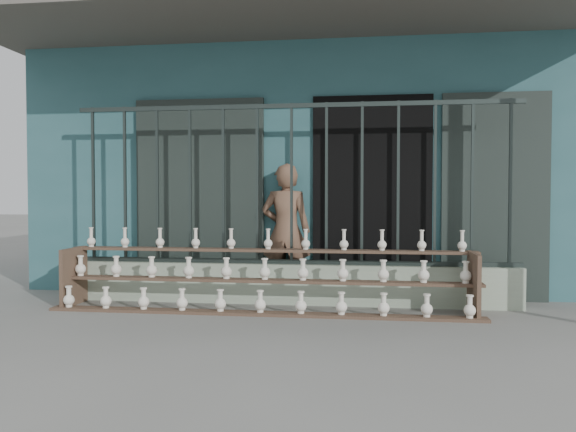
# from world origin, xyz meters

# --- Properties ---
(ground) EXTENTS (60.00, 60.00, 0.00)m
(ground) POSITION_xyz_m (0.00, 0.00, 0.00)
(ground) COLOR slate
(workshop_building) EXTENTS (7.40, 6.60, 3.21)m
(workshop_building) POSITION_xyz_m (0.00, 4.23, 1.62)
(workshop_building) COLOR #2E5C62
(workshop_building) RESTS_ON ground
(parapet_wall) EXTENTS (5.00, 0.20, 0.45)m
(parapet_wall) POSITION_xyz_m (0.00, 1.30, 0.23)
(parapet_wall) COLOR #A2B49A
(parapet_wall) RESTS_ON ground
(security_fence) EXTENTS (5.00, 0.04, 1.80)m
(security_fence) POSITION_xyz_m (-0.00, 1.30, 1.35)
(security_fence) COLOR #283330
(security_fence) RESTS_ON parapet_wall
(shelf_rack) EXTENTS (4.50, 0.68, 0.85)m
(shelf_rack) POSITION_xyz_m (-0.24, 0.89, 0.36)
(shelf_rack) COLOR brown
(shelf_rack) RESTS_ON ground
(elderly_woman) EXTENTS (0.59, 0.39, 1.59)m
(elderly_woman) POSITION_xyz_m (-0.11, 1.64, 0.80)
(elderly_woman) COLOR brown
(elderly_woman) RESTS_ON ground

